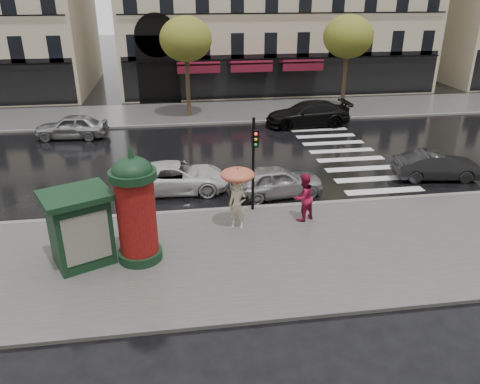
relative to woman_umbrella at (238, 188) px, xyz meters
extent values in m
plane|color=black|center=(0.98, -1.40, -1.69)|extent=(160.00, 160.00, 0.00)
cube|color=#474744|center=(0.98, -1.90, -1.63)|extent=(90.00, 7.00, 0.12)
cube|color=#474744|center=(0.98, 17.60, -1.63)|extent=(90.00, 6.00, 0.12)
cube|color=slate|center=(0.98, 1.60, -1.62)|extent=(90.00, 0.25, 0.14)
cube|color=slate|center=(0.98, 14.60, -1.62)|extent=(90.00, 0.25, 0.14)
cube|color=silver|center=(6.98, 8.20, -1.68)|extent=(3.60, 11.75, 0.01)
cylinder|color=#38281C|center=(-1.02, 16.60, 0.91)|extent=(0.28, 0.28, 5.20)
ellipsoid|color=#5C611E|center=(-1.02, 16.60, 3.51)|extent=(3.40, 3.40, 2.89)
cylinder|color=#38281C|center=(9.98, 16.60, 0.91)|extent=(0.28, 0.28, 5.20)
ellipsoid|color=#5C611E|center=(9.98, 16.60, 3.51)|extent=(3.40, 3.40, 2.89)
imported|color=beige|center=(0.00, 0.00, -0.68)|extent=(0.76, 0.62, 1.78)
cylinder|color=black|center=(0.00, 0.00, -0.08)|extent=(0.02, 0.02, 1.13)
ellipsoid|color=#B52A22|center=(0.00, 0.00, 0.51)|extent=(1.24, 1.24, 0.43)
cone|color=black|center=(0.00, 0.00, 0.76)|extent=(0.04, 0.04, 0.10)
cube|color=black|center=(0.26, -0.07, -0.50)|extent=(0.26, 0.12, 0.33)
imported|color=maroon|center=(2.54, 0.22, -0.63)|extent=(1.13, 1.05, 1.87)
imported|color=#4F0F11|center=(-3.84, -0.08, -0.78)|extent=(0.80, 0.55, 1.58)
cylinder|color=black|center=(-3.48, -1.71, -1.42)|extent=(1.43, 1.43, 0.31)
cylinder|color=maroon|center=(-3.48, -1.71, 0.02)|extent=(1.23, 1.23, 2.56)
cylinder|color=black|center=(-3.48, -1.71, 1.40)|extent=(1.47, 1.47, 0.26)
ellipsoid|color=black|center=(-3.48, -1.71, 1.50)|extent=(1.27, 1.27, 0.89)
cone|color=black|center=(-3.48, -1.71, 2.17)|extent=(0.20, 0.20, 0.46)
cylinder|color=black|center=(0.81, 1.40, 0.32)|extent=(0.11, 0.11, 3.77)
cube|color=black|center=(0.83, 1.19, 1.45)|extent=(0.25, 0.20, 0.66)
cube|color=black|center=(-5.27, -1.63, -0.45)|extent=(2.14, 1.98, 2.24)
cube|color=black|center=(-5.27, -1.63, 0.78)|extent=(2.56, 2.40, 0.19)
imported|color=#AAA9AE|center=(2.08, 2.80, -1.00)|extent=(4.18, 2.10, 1.37)
imported|color=black|center=(9.95, 3.62, -1.03)|extent=(4.12, 1.86, 1.31)
imported|color=silver|center=(-2.17, 3.97, -1.04)|extent=(4.77, 2.38, 1.30)
imported|color=black|center=(6.49, 13.40, -0.90)|extent=(5.46, 2.33, 1.57)
imported|color=#9B9B9F|center=(-8.14, 12.81, -0.98)|extent=(4.31, 2.04, 1.43)
camera|label=1|loc=(-2.17, -15.29, 6.67)|focal=35.00mm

